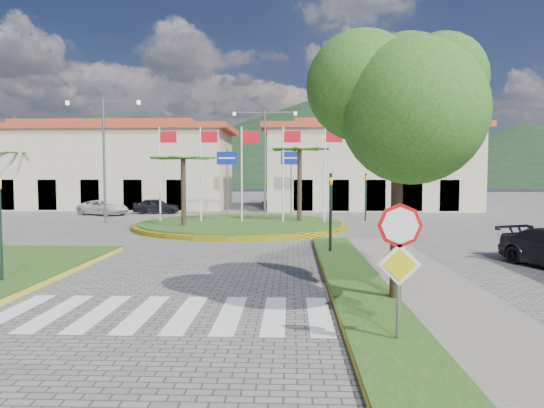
{
  "coord_description": "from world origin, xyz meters",
  "views": [
    {
      "loc": [
        2.95,
        -6.7,
        3.16
      ],
      "look_at": [
        2.39,
        8.0,
        2.25
      ],
      "focal_mm": 32.0,
      "sensor_mm": 36.0,
      "label": 1
    }
  ],
  "objects_px": {
    "deciduous_tree": "(399,89)",
    "car_dark_a": "(156,206)",
    "stop_sign": "(399,251)",
    "white_van": "(103,208)",
    "car_dark_b": "(280,204)",
    "roundabout_island": "(241,224)"
  },
  "relations": [
    {
      "from": "deciduous_tree",
      "to": "car_dark_a",
      "type": "height_order",
      "value": "deciduous_tree"
    },
    {
      "from": "stop_sign",
      "to": "deciduous_tree",
      "type": "xyz_separation_m",
      "value": [
        0.6,
        3.04,
        3.38
      ]
    },
    {
      "from": "stop_sign",
      "to": "white_van",
      "type": "distance_m",
      "value": 32.5
    },
    {
      "from": "stop_sign",
      "to": "car_dark_b",
      "type": "relative_size",
      "value": 0.83
    },
    {
      "from": "roundabout_island",
      "to": "stop_sign",
      "type": "height_order",
      "value": "roundabout_island"
    },
    {
      "from": "stop_sign",
      "to": "deciduous_tree",
      "type": "distance_m",
      "value": 4.59
    },
    {
      "from": "white_van",
      "to": "car_dark_b",
      "type": "relative_size",
      "value": 1.3
    },
    {
      "from": "roundabout_island",
      "to": "white_van",
      "type": "xyz_separation_m",
      "value": [
        -11.5,
        8.0,
        0.41
      ]
    },
    {
      "from": "roundabout_island",
      "to": "stop_sign",
      "type": "bearing_deg",
      "value": -76.27
    },
    {
      "from": "deciduous_tree",
      "to": "car_dark_b",
      "type": "bearing_deg",
      "value": 96.51
    },
    {
      "from": "stop_sign",
      "to": "car_dark_a",
      "type": "xyz_separation_m",
      "value": [
        -12.67,
        29.58,
        -1.18
      ]
    },
    {
      "from": "stop_sign",
      "to": "car_dark_a",
      "type": "distance_m",
      "value": 32.21
    },
    {
      "from": "car_dark_a",
      "to": "car_dark_b",
      "type": "relative_size",
      "value": 1.13
    },
    {
      "from": "stop_sign",
      "to": "car_dark_b",
      "type": "xyz_separation_m",
      "value": [
        -2.9,
        33.71,
        -1.26
      ]
    },
    {
      "from": "car_dark_b",
      "to": "deciduous_tree",
      "type": "bearing_deg",
      "value": -173.65
    },
    {
      "from": "deciduous_tree",
      "to": "car_dark_b",
      "type": "height_order",
      "value": "deciduous_tree"
    },
    {
      "from": "car_dark_a",
      "to": "car_dark_b",
      "type": "xyz_separation_m",
      "value": [
        9.77,
        4.12,
        -0.09
      ]
    },
    {
      "from": "white_van",
      "to": "car_dark_a",
      "type": "distance_m",
      "value": 4.03
    },
    {
      "from": "deciduous_tree",
      "to": "white_van",
      "type": "xyz_separation_m",
      "value": [
        -16.99,
        25.0,
        -4.6
      ]
    },
    {
      "from": "stop_sign",
      "to": "car_dark_a",
      "type": "bearing_deg",
      "value": 113.19
    },
    {
      "from": "car_dark_b",
      "to": "car_dark_a",
      "type": "bearing_deg",
      "value": 112.72
    },
    {
      "from": "white_van",
      "to": "car_dark_a",
      "type": "height_order",
      "value": "car_dark_a"
    }
  ]
}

